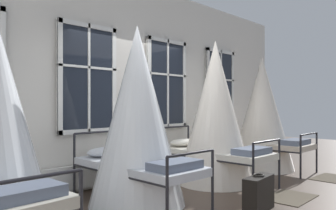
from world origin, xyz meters
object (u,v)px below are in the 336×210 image
object	(u,v)px
cot_third	(215,114)
cot_second	(137,117)
suitcase_dark	(259,193)
cot_fourth	(262,114)

from	to	relation	value
cot_third	cot_second	bearing A→B (deg)	90.59
cot_second	suitcase_dark	distance (m)	1.87
cot_second	suitcase_dark	size ratio (longest dim) A/B	4.22
cot_fourth	cot_third	bearing A→B (deg)	91.27
cot_fourth	cot_second	bearing A→B (deg)	90.15
cot_third	suitcase_dark	xyz separation A→B (m)	(-0.89, -1.32, -0.98)
cot_second	cot_fourth	bearing A→B (deg)	-88.14
cot_second	cot_fourth	size ratio (longest dim) A/B	1.03
cot_second	cot_third	world-z (taller)	cot_third
cot_fourth	suitcase_dark	bearing A→B (deg)	117.26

